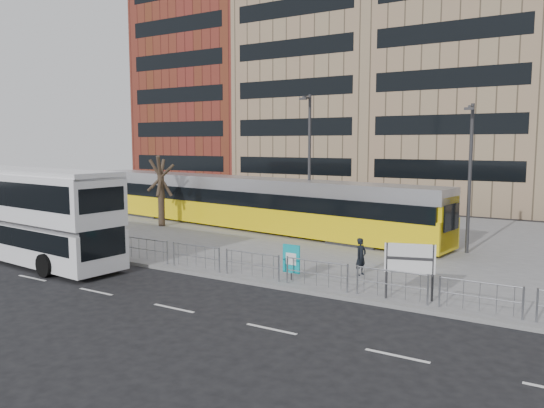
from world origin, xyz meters
The scene contains 15 objects.
ground centered at (0.00, 0.00, 0.00)m, with size 120.00×120.00×0.00m, color black.
plaza centered at (0.00, 12.00, 0.07)m, with size 64.00×24.00×0.15m, color slate.
kerb centered at (0.00, 0.05, 0.07)m, with size 64.00×0.25×0.17m, color gray.
building_row centered at (1.55, 34.27, 12.91)m, with size 70.40×18.40×31.20m.
pedestrian_barrier centered at (2.00, 0.50, 0.98)m, with size 32.07×0.07×1.10m.
road_markings centered at (1.00, -4.00, 0.01)m, with size 62.00×0.12×0.01m, color white.
double_decker_bus centered at (-8.83, -2.00, 2.44)m, with size 11.46×3.60×4.51m.
tram centered at (-5.76, 11.29, 1.83)m, with size 28.49×6.59×3.35m.
station_sign centered at (8.85, 0.80, 1.57)m, with size 1.72×0.60×2.04m.
ad_panel centered at (3.89, 1.02, 1.01)m, with size 0.78×0.08×1.47m.
pedestrian centered at (6.01, 3.27, 0.94)m, with size 0.58×0.38×1.59m, color black.
traffic_light_west centered at (-9.65, 0.50, 2.12)m, with size 0.18×0.21×3.10m.
lamp_post_west centered at (-0.53, 11.06, 4.76)m, with size 0.45×1.04×8.47m.
lamp_post_east centered at (8.93, 10.34, 4.29)m, with size 0.45×1.04×7.55m.
bare_tree centered at (-10.59, 8.87, 5.02)m, with size 4.74×4.74×7.03m.
Camera 1 is at (14.28, -17.56, 5.75)m, focal length 35.00 mm.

